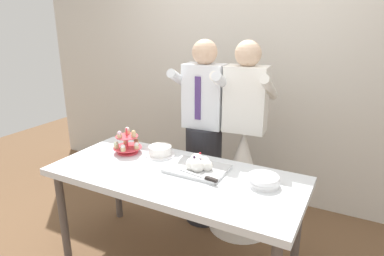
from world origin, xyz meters
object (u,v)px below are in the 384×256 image
Objects in this scene: main_cake_tray at (197,165)px; person_groom at (204,145)px; round_cake at (160,151)px; cupcake_stand at (127,144)px; dessert_table at (175,182)px; plate_stack at (264,181)px; person_bride at (242,168)px.

person_groom is (-0.22, 0.55, -0.07)m from main_cake_tray.
person_groom is (0.17, 0.44, -0.06)m from round_cake.
round_cake is (0.26, 0.08, -0.04)m from cupcake_stand.
dessert_table is at bearing -138.16° from main_cake_tray.
main_cake_tray is 0.48m from plate_stack.
main_cake_tray is at bearing -179.61° from plate_stack.
plate_stack is at bearing -59.61° from person_bride.
cupcake_stand is 0.53× the size of main_cake_tray.
dessert_table is 0.67m from person_groom.
dessert_table is 1.08× the size of person_bride.
dessert_table is 0.63m from plate_stack.
main_cake_tray is 0.60m from person_groom.
dessert_table is at bearing -15.80° from cupcake_stand.
person_bride is at bearing 70.04° from dessert_table.
round_cake is at bearing 139.62° from dessert_table.
dessert_table is 1.08× the size of person_groom.
main_cake_tray is 0.66m from person_bride.
round_cake is (-0.39, 0.11, -0.01)m from main_cake_tray.
person_bride is (-0.35, 0.60, -0.23)m from plate_stack.
person_bride reaches higher than round_cake.
plate_stack is (1.14, -0.03, -0.05)m from cupcake_stand.
plate_stack reaches higher than dessert_table.
main_cake_tray is (0.13, 0.11, 0.12)m from dessert_table.
person_bride is (0.35, 0.05, -0.16)m from person_groom.
main_cake_tray is at bearing -3.30° from cupcake_stand.
cupcake_stand is 0.96× the size of round_cake.
dessert_table is 0.37m from round_cake.
plate_stack is 0.89m from person_groom.
cupcake_stand reaches higher than round_cake.
person_groom is at bearing -172.17° from person_bride.
person_groom reaches higher than round_cake.
dessert_table is 8.60× the size of plate_stack.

